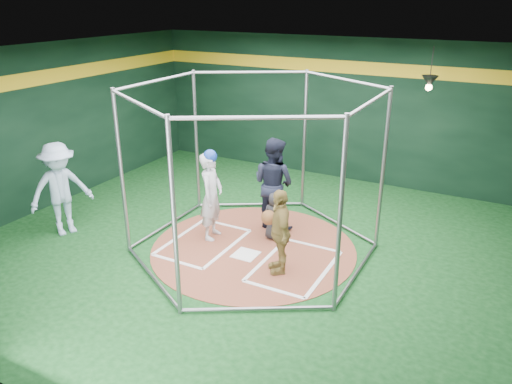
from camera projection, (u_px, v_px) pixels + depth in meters
The scene contains 12 objects.
room_shell at pixel (254, 159), 8.67m from camera, with size 10.10×9.10×3.53m.
clay_disc at pixel (253, 248), 9.31m from camera, with size 3.80×3.80×0.01m, color brown.
home_plate at pixel (246, 254), 9.06m from camera, with size 0.43×0.43×0.01m, color white.
batter_box_left at pixel (204, 242), 9.51m from camera, with size 1.17×1.77×0.01m.
batter_box_right at pixel (295, 266), 8.68m from camera, with size 1.17×1.77×0.01m.
batting_cage at pixel (253, 173), 8.75m from camera, with size 4.05×4.67×3.00m.
pendant_lamp_near at pixel (429, 81), 10.29m from camera, with size 0.34×0.34×0.90m.
batter_figure at pixel (211, 195), 9.41m from camera, with size 0.51×0.68×1.77m.
visitor_leopard at pixel (280, 231), 8.28m from camera, with size 0.87×0.36×1.48m, color tan.
catcher_figure at pixel (274, 216), 9.47m from camera, with size 0.49×0.56×0.94m.
umpire at pixel (274, 183), 9.86m from camera, with size 0.90×0.70×1.85m, color black.
bystander_blue at pixel (61, 189), 9.60m from camera, with size 1.19×0.69×1.85m, color #A4BCD9.
Camera 1 is at (3.92, -7.27, 4.42)m, focal length 35.00 mm.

